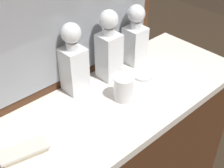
{
  "coord_description": "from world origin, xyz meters",
  "views": [
    {
      "loc": [
        -0.62,
        -0.68,
        1.65
      ],
      "look_at": [
        0.0,
        0.0,
        0.98
      ],
      "focal_mm": 49.36,
      "sensor_mm": 36.0,
      "label": 1
    }
  ],
  "objects": [
    {
      "name": "crystal_decanter_far_right",
      "position": [
        0.1,
        0.13,
        1.02
      ],
      "size": [
        0.08,
        0.08,
        0.3
      ],
      "color": "white",
      "rests_on": "dresser"
    },
    {
      "name": "crystal_decanter_far_left",
      "position": [
        0.27,
        0.14,
        1.01
      ],
      "size": [
        0.09,
        0.09,
        0.27
      ],
      "color": "white",
      "rests_on": "dresser"
    },
    {
      "name": "porcelain_dish",
      "position": [
        0.21,
        0.03,
        0.9
      ],
      "size": [
        0.08,
        0.08,
        0.01
      ],
      "color": "silver",
      "rests_on": "dresser"
    },
    {
      "name": "crystal_decanter_center",
      "position": [
        -0.06,
        0.15,
        1.01
      ],
      "size": [
        0.09,
        0.09,
        0.29
      ],
      "color": "white",
      "rests_on": "dresser"
    },
    {
      "name": "crystal_tumbler_front",
      "position": [
        0.05,
        -0.02,
        0.94
      ],
      "size": [
        0.08,
        0.08,
        0.1
      ],
      "color": "white",
      "rests_on": "dresser"
    },
    {
      "name": "silver_brush_left",
      "position": [
        -0.38,
        -0.01,
        0.91
      ],
      "size": [
        0.17,
        0.09,
        0.02
      ],
      "color": "#B7A88C",
      "rests_on": "dresser"
    }
  ]
}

